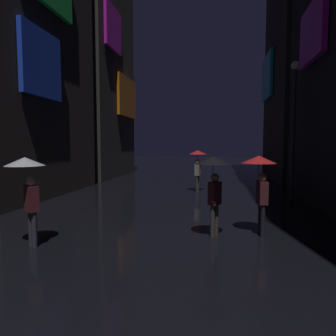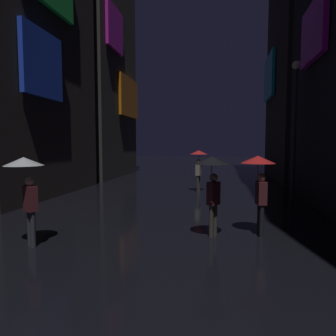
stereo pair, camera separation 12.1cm
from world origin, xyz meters
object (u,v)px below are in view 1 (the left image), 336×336
object	(u,v)px
streetlamp_right_far	(294,115)
pedestrian_midstreet_left_red	(198,159)
pedestrian_midstreet_centre_red	(260,173)
pedestrian_foreground_left_clear	(27,176)
pedestrian_foreground_right_black	(214,174)

from	to	relation	value
streetlamp_right_far	pedestrian_midstreet_left_red	bearing A→B (deg)	158.84
pedestrian_midstreet_centre_red	pedestrian_foreground_left_clear	distance (m)	5.82
pedestrian_midstreet_centre_red	pedestrian_foreground_left_clear	xyz separation A→B (m)	(-5.52, -1.85, 0.00)
streetlamp_right_far	pedestrian_foreground_left_clear	bearing A→B (deg)	-136.18
pedestrian_midstreet_left_red	streetlamp_right_far	distance (m)	4.92
pedestrian_midstreet_centre_red	pedestrian_midstreet_left_red	bearing A→B (deg)	106.73
pedestrian_midstreet_centre_red	pedestrian_midstreet_left_red	size ratio (longest dim) A/B	1.00
pedestrian_midstreet_centre_red	pedestrian_foreground_right_black	xyz separation A→B (m)	(-1.21, -0.49, 0.00)
pedestrian_midstreet_left_red	streetlamp_right_far	world-z (taller)	streetlamp_right_far
pedestrian_midstreet_centre_red	pedestrian_foreground_right_black	world-z (taller)	same
pedestrian_midstreet_centre_red	streetlamp_right_far	size ratio (longest dim) A/B	0.36
pedestrian_foreground_right_black	streetlamp_right_far	distance (m)	7.06
pedestrian_foreground_right_black	streetlamp_right_far	xyz separation A→B (m)	(3.28, 5.92, 2.00)
pedestrian_foreground_right_black	pedestrian_foreground_left_clear	world-z (taller)	same
pedestrian_midstreet_left_red	pedestrian_foreground_left_clear	world-z (taller)	same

